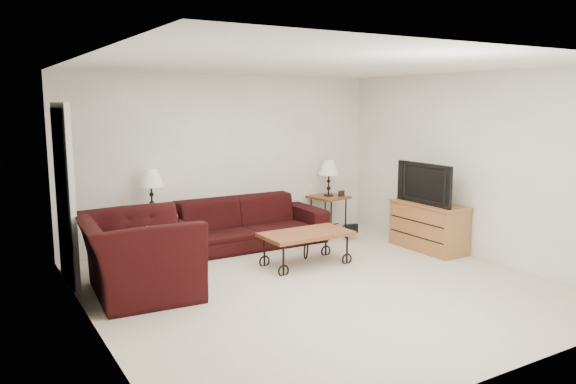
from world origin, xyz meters
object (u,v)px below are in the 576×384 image
object	(u,v)px
side_table_left	(153,234)
side_table_right	(328,213)
lamp_left	(151,191)
tv_stand	(428,226)
coffee_table	(306,248)
backpack	(347,225)
lamp_right	(329,178)
armchair	(138,255)
television	(429,183)
sofa	(244,223)

from	to	relation	value
side_table_left	side_table_right	world-z (taller)	side_table_left
lamp_left	tv_stand	size ratio (longest dim) A/B	0.54
coffee_table	backpack	world-z (taller)	backpack
backpack	lamp_right	bearing A→B (deg)	62.10
armchair	tv_stand	xyz separation A→B (m)	(4.11, -0.28, -0.10)
side_table_left	lamp_left	world-z (taller)	lamp_left
lamp_left	television	distance (m)	3.87
lamp_right	armchair	world-z (taller)	lamp_right
coffee_table	television	size ratio (longest dim) A/B	1.15
coffee_table	tv_stand	world-z (taller)	tv_stand
sofa	lamp_left	size ratio (longest dim) A/B	3.97
tv_stand	backpack	world-z (taller)	tv_stand
armchair	lamp_right	bearing A→B (deg)	-64.40
side_table_right	television	xyz separation A→B (m)	(0.54, -1.69, 0.68)
television	sofa	bearing A→B (deg)	-124.89
sofa	side_table_right	size ratio (longest dim) A/B	4.13
lamp_left	coffee_table	bearing A→B (deg)	-42.14
lamp_right	sofa	bearing A→B (deg)	-173.69
sofa	side_table_left	bearing A→B (deg)	172.15
lamp_left	television	bearing A→B (deg)	-25.97
sofa	armchair	size ratio (longest dim) A/B	1.78
coffee_table	backpack	bearing A→B (deg)	33.21
backpack	side_table_right	bearing A→B (deg)	62.10
side_table_left	side_table_right	distance (m)	2.93
lamp_left	armchair	size ratio (longest dim) A/B	0.45
lamp_left	lamp_right	distance (m)	2.93
lamp_left	lamp_right	xyz separation A→B (m)	(2.93, -0.00, -0.04)
coffee_table	tv_stand	distance (m)	1.94
sofa	side_table_left	world-z (taller)	sofa
side_table_left	side_table_right	size ratio (longest dim) A/B	1.04
side_table_left	backpack	world-z (taller)	side_table_left
side_table_left	lamp_left	size ratio (longest dim) A/B	1.00
sofa	tv_stand	distance (m)	2.66
sofa	television	size ratio (longest dim) A/B	2.39
lamp_right	backpack	size ratio (longest dim) A/B	1.34
lamp_right	tv_stand	distance (m)	1.86
television	backpack	world-z (taller)	television
backpack	sofa	bearing A→B (deg)	143.46
lamp_left	backpack	distance (m)	3.01
side_table_right	armchair	bearing A→B (deg)	-158.22
side_table_right	backpack	world-z (taller)	side_table_right
armchair	tv_stand	size ratio (longest dim) A/B	1.20
side_table_right	television	distance (m)	1.90
television	backpack	xyz separation A→B (m)	(-0.60, 1.11, -0.75)
lamp_right	armchair	xyz separation A→B (m)	(-3.54, -1.42, -0.44)
side_table_right	tv_stand	bearing A→B (deg)	-71.63
sofa	coffee_table	world-z (taller)	sofa
lamp_left	coffee_table	distance (m)	2.24
television	backpack	bearing A→B (deg)	-151.56
side_table_right	armchair	distance (m)	3.82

